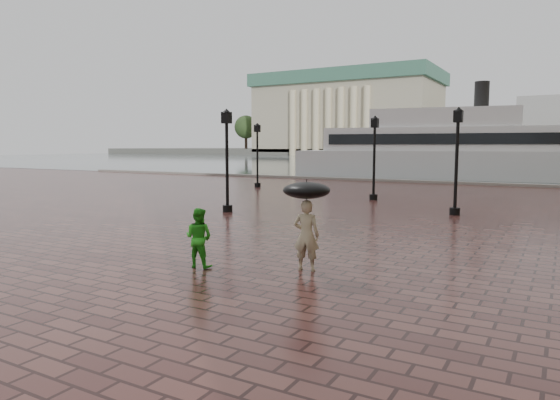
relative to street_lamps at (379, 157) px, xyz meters
The scene contains 11 objects.
ground 17.82m from the street_lamps, 84.81° to the right, with size 300.00×300.00×0.00m, color #391C1A.
harbour_water 74.45m from the street_lamps, 88.77° to the left, with size 240.00×240.00×0.00m, color #424D50.
quay_edge 14.67m from the street_lamps, 83.66° to the left, with size 80.00×0.60×0.30m, color slate.
far_shore 142.42m from the street_lamps, 89.36° to the left, with size 300.00×60.00×2.00m, color #4C4C47.
museum 138.27m from the street_lamps, 112.80° to the left, with size 57.00×32.50×26.00m.
far_trees 120.62m from the street_lamps, 89.24° to the left, with size 188.00×8.00×13.50m.
street_lamps is the anchor object (origin of this frame).
adult_pedestrian 15.75m from the street_lamps, 77.45° to the right, with size 0.61×0.40×1.68m, color tan.
child_pedestrian 16.41m from the street_lamps, 86.47° to the right, with size 0.70×0.55×1.44m, color #249B1C.
ferry_near 20.90m from the street_lamps, 92.94° to the left, with size 26.55×10.32×8.49m.
umbrella 15.69m from the street_lamps, 77.45° to the right, with size 1.10×1.10×1.14m.
Camera 1 is at (6.97, -8.00, 2.92)m, focal length 32.00 mm.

